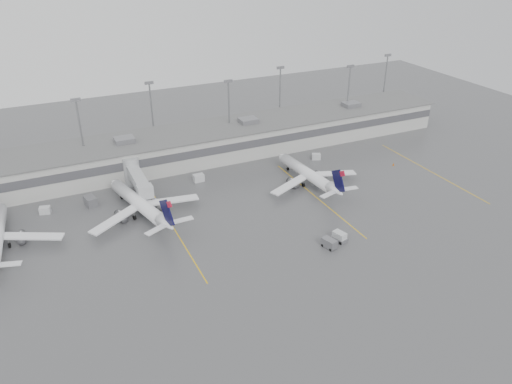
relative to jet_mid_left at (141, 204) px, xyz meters
name	(u,v)px	position (x,y,z in m)	size (l,w,h in m)	color
ground	(303,271)	(22.39, -33.07, -2.97)	(260.00, 260.00, 0.00)	#4B4B4E
terminal	(199,144)	(22.38, 24.91, 1.20)	(152.00, 17.00, 9.45)	#B2B2AD
light_masts	(191,111)	(22.39, 30.68, 9.06)	(142.40, 8.00, 20.60)	gray
jet_bridge_right	(136,176)	(1.89, 12.65, 0.90)	(4.00, 17.20, 7.00)	#A5A8AB
stand_markings	(250,213)	(22.39, -9.07, -2.96)	(105.25, 40.00, 0.01)	#EEB50E
jet_mid_left	(141,204)	(0.00, 0.00, 0.00)	(25.55, 28.99, 9.55)	white
jet_mid_right	(309,174)	(41.70, -2.24, -0.16)	(24.85, 27.94, 9.04)	white
baggage_tug	(339,237)	(34.28, -27.22, -2.18)	(2.75, 3.54, 2.01)	silver
baggage_cart	(329,243)	(31.08, -28.42, -1.96)	(2.49, 3.38, 1.94)	slate
gse_uld_a	(45,210)	(-19.45, 10.30, -2.14)	(2.33, 1.56, 1.65)	silver
gse_uld_b	(199,178)	(17.28, 11.14, -2.03)	(2.65, 1.76, 1.88)	silver
gse_uld_c	(316,157)	(51.50, 10.33, -2.14)	(2.33, 1.55, 1.65)	silver
gse_loader	(90,201)	(-9.55, 9.88, -1.89)	(2.15, 3.45, 2.15)	slate
cone_b	(170,213)	(5.85, -2.17, -2.66)	(0.39, 0.39, 0.61)	#DD6504
cone_c	(304,172)	(43.77, 3.72, -2.58)	(0.49, 0.49, 0.78)	#DD6504
cone_d	(393,164)	(68.38, -2.14, -2.59)	(0.47, 0.47, 0.75)	#DD6504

